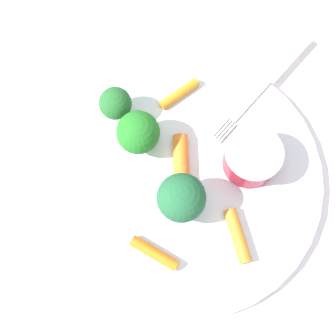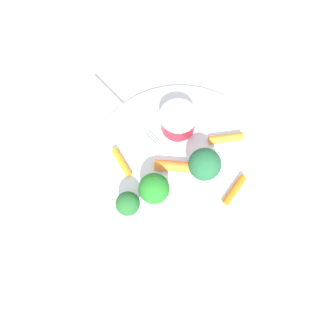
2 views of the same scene
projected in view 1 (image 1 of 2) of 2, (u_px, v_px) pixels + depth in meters
ground_plane at (183, 178)px, 0.47m from camera, size 2.40×2.40×0.00m
plate at (183, 176)px, 0.47m from camera, size 0.29×0.29×0.01m
sauce_cup at (251, 158)px, 0.45m from camera, size 0.06×0.06×0.04m
broccoli_floret_0 at (184, 198)px, 0.42m from camera, size 0.05×0.05×0.06m
broccoli_floret_1 at (115, 104)px, 0.46m from camera, size 0.03×0.03×0.04m
broccoli_floret_2 at (137, 133)px, 0.44m from camera, size 0.04×0.04×0.05m
carrot_stick_0 at (237, 236)px, 0.43m from camera, size 0.05×0.03×0.01m
carrot_stick_1 at (179, 94)px, 0.48m from camera, size 0.04×0.04×0.01m
carrot_stick_2 at (180, 160)px, 0.46m from camera, size 0.05×0.02×0.02m
carrot_stick_3 at (154, 253)px, 0.43m from camera, size 0.03×0.05×0.01m
fork at (261, 88)px, 0.49m from camera, size 0.14×0.10×0.00m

